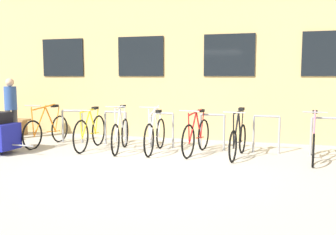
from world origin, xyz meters
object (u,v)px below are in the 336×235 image
(bicycle_black, at_px, (238,139))
(backpack, at_px, (1,133))
(bicycle_silver, at_px, (120,134))
(bicycle_pink, at_px, (314,143))
(bicycle_white, at_px, (155,135))
(bicycle_red, at_px, (196,136))
(wooden_bench, at_px, (3,123))
(bicycle_orange, at_px, (47,130))
(bicycle_yellow, at_px, (90,132))
(person_by_bench, at_px, (11,104))

(bicycle_black, relative_size, backpack, 3.64)
(bicycle_silver, distance_m, bicycle_pink, 4.12)
(bicycle_black, xyz_separation_m, bicycle_white, (-1.83, 0.01, 0.02))
(bicycle_pink, bearing_deg, backpack, 178.91)
(bicycle_red, relative_size, wooden_bench, 1.04)
(bicycle_white, bearing_deg, backpack, 178.10)
(bicycle_red, height_order, bicycle_black, bicycle_black)
(wooden_bench, bearing_deg, bicycle_orange, -27.35)
(bicycle_pink, height_order, bicycle_yellow, bicycle_pink)
(bicycle_silver, distance_m, bicycle_black, 2.63)
(person_by_bench, distance_m, backpack, 0.83)
(bicycle_silver, height_order, bicycle_yellow, bicycle_silver)
(bicycle_black, height_order, wooden_bench, bicycle_black)
(backpack, bearing_deg, bicycle_black, 20.61)
(bicycle_silver, bearing_deg, bicycle_white, 6.36)
(bicycle_red, distance_m, backpack, 5.17)
(bicycle_silver, xyz_separation_m, bicycle_white, (0.80, 0.09, 0.00))
(backpack, bearing_deg, bicycle_yellow, 17.85)
(bicycle_red, bearing_deg, bicycle_yellow, -176.74)
(bicycle_orange, bearing_deg, bicycle_yellow, -4.53)
(bicycle_black, height_order, person_by_bench, person_by_bench)
(bicycle_yellow, xyz_separation_m, person_by_bench, (-2.66, 0.62, 0.54))
(bicycle_red, relative_size, bicycle_silver, 1.02)
(bicycle_black, bearing_deg, bicycle_red, 173.74)
(bicycle_yellow, height_order, bicycle_white, bicycle_white)
(wooden_bench, bearing_deg, bicycle_red, -10.55)
(bicycle_pink, height_order, bicycle_orange, bicycle_pink)
(bicycle_yellow, relative_size, wooden_bench, 1.08)
(bicycle_pink, height_order, bicycle_black, bicycle_pink)
(bicycle_red, height_order, bicycle_yellow, bicycle_red)
(wooden_bench, bearing_deg, bicycle_yellow, -19.88)
(bicycle_white, relative_size, person_by_bench, 1.03)
(bicycle_pink, height_order, wooden_bench, bicycle_pink)
(wooden_bench, bearing_deg, bicycle_black, -9.98)
(bicycle_yellow, distance_m, bicycle_white, 1.58)
(bicycle_silver, height_order, bicycle_white, bicycle_silver)
(bicycle_yellow, distance_m, person_by_bench, 2.78)
(wooden_bench, height_order, backpack, wooden_bench)
(bicycle_orange, xyz_separation_m, wooden_bench, (-2.23, 1.15, -0.05))
(wooden_bench, height_order, person_by_bench, person_by_bench)
(bicycle_white, xyz_separation_m, wooden_bench, (-5.03, 1.19, -0.05))
(bicycle_red, height_order, bicycle_orange, bicycle_orange)
(bicycle_orange, distance_m, backpack, 1.46)
(bicycle_orange, xyz_separation_m, backpack, (-1.45, 0.10, -0.16))
(bicycle_yellow, distance_m, backpack, 2.69)
(bicycle_black, distance_m, wooden_bench, 6.97)
(bicycle_red, height_order, wooden_bench, bicycle_red)
(person_by_bench, bearing_deg, bicycle_silver, -10.70)
(bicycle_white, bearing_deg, wooden_bench, 166.65)
(bicycle_yellow, height_order, bicycle_orange, bicycle_orange)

